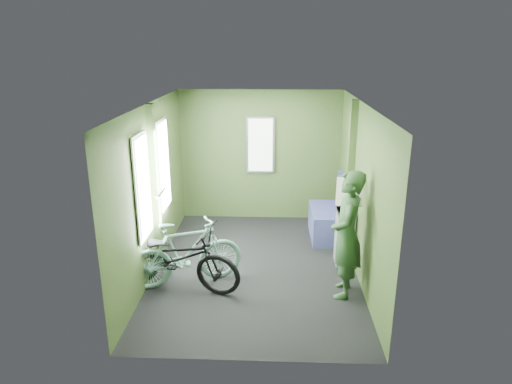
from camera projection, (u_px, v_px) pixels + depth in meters
room at (253, 169)px, 6.07m from camera, size 4.00×4.02×2.31m
bicycle_black at (178, 288)px, 5.93m from camera, size 1.85×1.12×0.97m
bicycle_mint at (187, 284)px, 6.03m from camera, size 1.58×1.00×0.93m
passenger at (347, 234)px, 5.57m from camera, size 0.48×0.72×1.62m
waste_box at (344, 237)px, 6.50m from camera, size 0.24×0.33×0.81m
bench_seat at (329, 220)px, 7.43m from camera, size 0.54×0.96×1.01m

